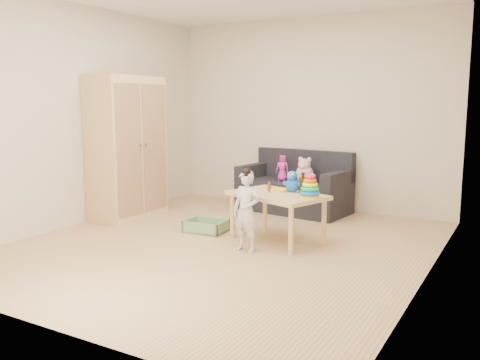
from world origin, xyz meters
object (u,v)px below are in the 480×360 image
Objects in this scene: wardrobe at (127,148)px; toddler at (246,212)px; play_table at (277,217)px; sofa at (293,196)px.

wardrobe is 2.19m from toddler.
play_table is 1.25× the size of toddler.
sofa is at bearing 107.52° from play_table.
wardrobe is at bearing 169.48° from toddler.
toddler reaches higher than play_table.
sofa is 1.85× the size of toddler.
toddler is (2.05, -0.58, -0.50)m from wardrobe.
sofa is (1.70, 1.37, -0.69)m from wardrobe.
play_table reaches higher than sofa.
play_table is (2.16, -0.11, -0.63)m from wardrobe.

